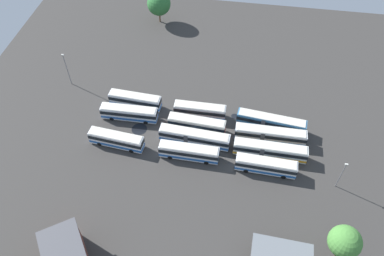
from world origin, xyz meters
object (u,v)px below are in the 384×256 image
Objects in this scene: bus_row1_slot3 at (200,111)px; bus_row0_slot3 at (135,100)px; bus_row2_slot3 at (271,122)px; lamp_post_mid_lot at (67,68)px; bus_row1_slot2 at (197,124)px; bus_row2_slot1 at (270,150)px; lamp_post_by_building at (341,174)px; tree_west_edge at (345,242)px; bus_row2_slot2 at (270,135)px; bus_row1_slot0 at (189,152)px; maintenance_shelter at (282,255)px; bus_row2_slot0 at (266,166)px; bus_row0_slot0 at (116,140)px; bus_row1_slot1 at (194,137)px; bus_row0_slot2 at (129,113)px; tree_north_edge at (159,4)px.

bus_row0_slot3 is at bearing 176.64° from bus_row1_slot3.
lamp_post_mid_lot is at bearing 172.17° from bus_row2_slot3.
bus_row1_slot2 and bus_row2_slot3 have the same top height.
lamp_post_mid_lot is (-49.19, 14.69, 3.21)m from bus_row2_slot1.
lamp_post_mid_lot is 1.23× the size of lamp_post_by_building.
bus_row0_slot3 is 52.98m from tree_west_edge.
lamp_post_mid_lot is at bearing 162.09° from lamp_post_by_building.
bus_row2_slot2 is 2.02× the size of lamp_post_by_building.
bus_row1_slot2 and bus_row1_slot3 have the same top height.
tree_west_edge is (28.73, -16.94, 3.66)m from bus_row1_slot0.
bus_row2_slot3 is at bearing -7.83° from lamp_post_mid_lot.
maintenance_shelter is at bearing -36.27° from lamp_post_mid_lot.
bus_row2_slot0 is 4.11m from bus_row2_slot1.
lamp_post_by_building is at bearing -4.65° from bus_row1_slot0.
bus_row0_slot0 and bus_row1_slot1 have the same top height.
bus_row1_slot1 is at bearing -16.54° from bus_row0_slot2.
bus_row1_slot3 is 1.13× the size of maintenance_shelter.
lamp_post_by_building is 0.81× the size of tree_north_edge.
tree_west_edge reaches higher than bus_row0_slot2.
bus_row1_slot1 and bus_row1_slot3 have the same top height.
bus_row1_slot2 is at bearing -3.55° from bus_row0_slot2.
bus_row2_slot0 is 19.40m from maintenance_shelter.
bus_row1_slot0 is 18.05m from bus_row2_slot2.
bus_row2_slot3 is at bearing 94.31° from maintenance_shelter.
bus_row0_slot2 is 1.56× the size of tree_west_edge.
bus_row2_slot2 is at bearing 85.77° from bus_row2_slot0.
bus_row1_slot1 is 35.96m from lamp_post_mid_lot.
tree_north_edge reaches higher than bus_row0_slot2.
maintenance_shelter reaches higher than bus_row1_slot2.
bus_row1_slot2 is at bearing -168.66° from bus_row2_slot3.
bus_row0_slot0 is 0.79× the size of bus_row2_slot2.
lamp_post_by_building is (10.99, 17.60, 0.44)m from maintenance_shelter.
bus_row0_slot2 is at bearing 176.45° from bus_row1_slot2.
bus_row1_slot0 and bus_row2_slot2 have the same top height.
bus_row2_slot0 is 8.31m from bus_row2_slot2.
bus_row0_slot0 and bus_row2_slot3 have the same top height.
bus_row2_slot3 is at bearing -3.52° from bus_row0_slot3.
lamp_post_mid_lot is at bearing -118.27° from tree_north_edge.
bus_row1_slot0 is 4.15m from bus_row1_slot1.
lamp_post_by_building is at bearing -13.95° from bus_row0_slot2.
bus_row1_slot0 and bus_row2_slot3 have the same top height.
bus_row1_slot3 is 37.02m from maintenance_shelter.
bus_row2_slot3 is (16.55, 11.02, 0.00)m from bus_row1_slot0.
bus_row2_slot0 is at bearing 98.97° from maintenance_shelter.
lamp_post_by_building is (29.89, -2.43, 2.35)m from bus_row1_slot0.
bus_row2_slot3 is at bearing 89.12° from bus_row2_slot2.
bus_row0_slot3 is at bearing 169.84° from bus_row2_slot2.
tree_west_edge reaches higher than lamp_post_by_building.
bus_row1_slot2 is at bearing -90.81° from bus_row1_slot3.
maintenance_shelter is at bearing -40.21° from bus_row0_slot2.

